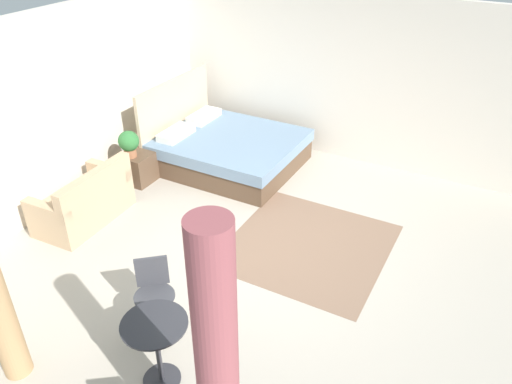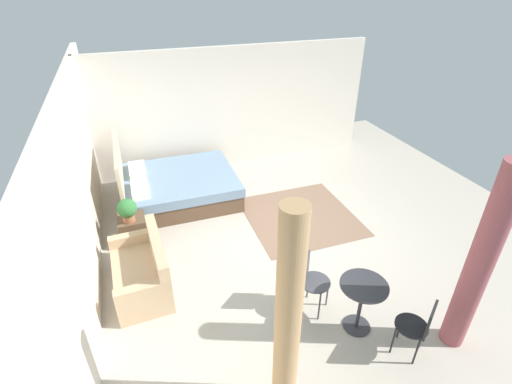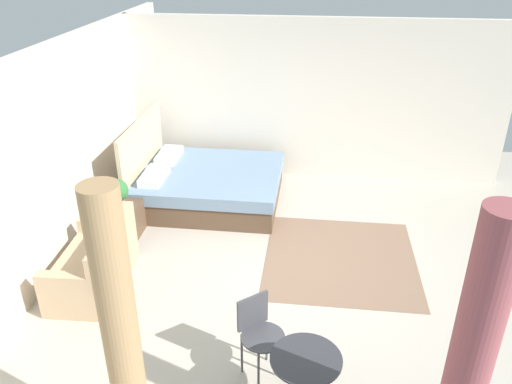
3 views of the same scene
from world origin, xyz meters
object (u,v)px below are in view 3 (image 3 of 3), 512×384
Objects in this scene: cafe_chair_near_couch at (258,329)px; balcony_table at (305,378)px; nightstand at (125,219)px; potted_plant at (117,192)px; bed at (206,184)px; couch at (96,265)px.

balcony_table is at bearing -139.80° from cafe_chair_near_couch.
nightstand is 1.14× the size of potted_plant.
bed is 2.97× the size of balcony_table.
couch reaches higher than nightstand.
bed reaches higher than potted_plant.
nightstand is at bearing -14.77° from potted_plant.
potted_plant is at bearing 4.82° from couch.
balcony_table is 0.89× the size of cafe_chair_near_couch.
bed reaches higher than balcony_table.
couch is 2.43m from cafe_chair_near_couch.
nightstand is 0.49m from potted_plant.
bed is at bearing -20.13° from couch.
cafe_chair_near_couch is at bearing -118.13° from couch.
balcony_table is (-2.90, -2.66, 0.28)m from nightstand.
cafe_chair_near_couch is at bearing -135.40° from potted_plant.
cafe_chair_near_couch is (-2.36, -2.20, 0.29)m from nightstand.
potted_plant reaches higher than couch.
potted_plant reaches higher than cafe_chair_near_couch.
bed is 5.31× the size of potted_plant.
potted_plant is 3.18m from cafe_chair_near_couch.
couch is at bearing 56.97° from balcony_table.
cafe_chair_near_couch is (-2.26, -2.23, -0.19)m from potted_plant.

